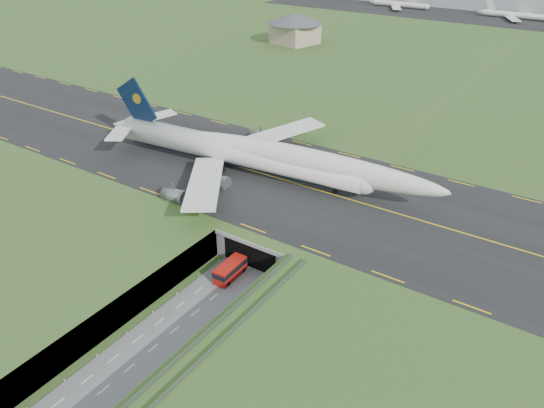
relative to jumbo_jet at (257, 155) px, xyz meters
The scene contains 10 objects.
ground 36.82m from the jumbo_jet, 65.09° to the right, with size 900.00×900.00×0.00m, color #305722.
airfield_deck 36.03m from the jumbo_jet, 65.09° to the right, with size 800.00×800.00×6.00m, color gray.
trench_road 43.45m from the jumbo_jet, 69.40° to the right, with size 12.00×75.00×0.20m, color slate.
taxiway 15.66m from the jumbo_jet, ahead, with size 800.00×44.00×0.18m, color black.
tunnel_portal 22.54m from the jumbo_jet, 45.65° to the right, with size 17.00×22.30×6.00m.
guideway 57.40m from the jumbo_jet, 63.15° to the right, with size 3.00×53.00×7.05m.
jumbo_jet is the anchor object (origin of this frame).
shuttle_tram 32.87m from the jumbo_jet, 64.46° to the right, with size 3.11×7.57×3.05m.
service_building 138.73m from the jumbo_jet, 117.98° to the left, with size 29.68×29.68×13.57m.
cargo_terminal 268.00m from the jumbo_jet, 86.85° to the left, with size 320.00×67.00×15.60m.
Camera 1 is at (49.71, -58.78, 60.63)m, focal length 35.00 mm.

